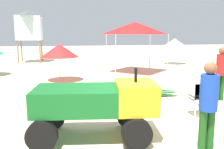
# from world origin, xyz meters

# --- Properties ---
(ground) EXTENTS (80.00, 80.00, 0.00)m
(ground) POSITION_xyz_m (0.00, 0.00, 0.00)
(ground) COLOR beige
(utility_cart) EXTENTS (2.68, 1.57, 1.50)m
(utility_cart) POSITION_xyz_m (-1.23, 0.11, 0.78)
(utility_cart) COLOR #146023
(utility_cart) RESTS_ON ground
(stacked_plastic_chairs) EXTENTS (0.48, 0.48, 1.02)m
(stacked_plastic_chairs) POSITION_xyz_m (1.62, 0.90, 0.60)
(stacked_plastic_chairs) COLOR white
(stacked_plastic_chairs) RESTS_ON ground
(surfboard_pile) EXTENTS (2.41, 0.76, 0.32)m
(surfboard_pile) POSITION_xyz_m (0.94, 3.21, 0.16)
(surfboard_pile) COLOR green
(surfboard_pile) RESTS_ON ground
(lifeguard_near_left) EXTENTS (0.32, 0.32, 1.71)m
(lifeguard_near_left) POSITION_xyz_m (0.65, -0.95, 0.99)
(lifeguard_near_left) COLOR #194C19
(lifeguard_near_left) RESTS_ON ground
(lifeguard_near_center) EXTENTS (0.32, 0.32, 1.77)m
(lifeguard_near_center) POSITION_xyz_m (3.13, 2.29, 1.03)
(lifeguard_near_center) COLOR #194C19
(lifeguard_near_center) RESTS_ON ground
(popup_canopy) EXTENTS (2.83, 2.83, 2.84)m
(popup_canopy) POSITION_xyz_m (1.99, 8.53, 2.50)
(popup_canopy) COLOR #B2B2B7
(popup_canopy) RESTS_ON ground
(lifeguard_tower) EXTENTS (1.98, 1.98, 3.96)m
(lifeguard_tower) POSITION_xyz_m (-4.52, 14.94, 2.84)
(lifeguard_tower) COLOR olive
(lifeguard_tower) RESTS_ON ground
(beach_umbrella_left) EXTENTS (1.76, 1.76, 1.86)m
(beach_umbrella_left) POSITION_xyz_m (5.88, 11.71, 1.55)
(beach_umbrella_left) COLOR beige
(beach_umbrella_left) RESTS_ON ground
(beach_umbrella_far) EXTENTS (1.75, 1.75, 1.74)m
(beach_umbrella_far) POSITION_xyz_m (-2.12, 6.71, 1.43)
(beach_umbrella_far) COLOR beige
(beach_umbrella_far) RESTS_ON ground
(traffic_cone_near) EXTENTS (0.37, 0.37, 0.53)m
(traffic_cone_near) POSITION_xyz_m (-2.90, 3.20, 0.26)
(traffic_cone_near) COLOR orange
(traffic_cone_near) RESTS_ON ground
(traffic_cone_far) EXTENTS (0.41, 0.41, 0.58)m
(traffic_cone_far) POSITION_xyz_m (2.34, 1.87, 0.29)
(traffic_cone_far) COLOR orange
(traffic_cone_far) RESTS_ON ground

